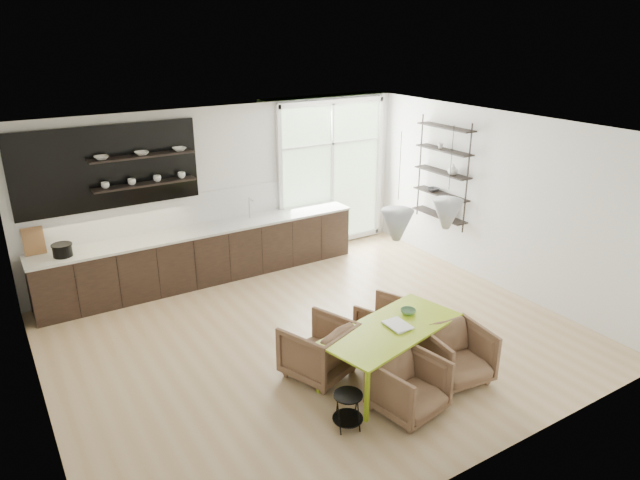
{
  "coord_description": "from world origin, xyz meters",
  "views": [
    {
      "loc": [
        -3.71,
        -6.05,
        4.15
      ],
      "look_at": [
        0.43,
        0.6,
        1.19
      ],
      "focal_mm": 32.0,
      "sensor_mm": 36.0,
      "label": 1
    }
  ],
  "objects_px": {
    "armchair_front_right": "(457,354)",
    "wire_stool": "(348,406)",
    "dining_table": "(392,331)",
    "armchair_back_left": "(318,349)",
    "armchair_back_right": "(385,322)",
    "armchair_front_left": "(409,386)"
  },
  "relations": [
    {
      "from": "armchair_front_right",
      "to": "dining_table",
      "type": "bearing_deg",
      "value": 150.42
    },
    {
      "from": "dining_table",
      "to": "armchair_front_right",
      "type": "height_order",
      "value": "armchair_front_right"
    },
    {
      "from": "dining_table",
      "to": "armchair_front_right",
      "type": "bearing_deg",
      "value": -49.35
    },
    {
      "from": "armchair_front_left",
      "to": "armchair_front_right",
      "type": "bearing_deg",
      "value": 1.34
    },
    {
      "from": "armchair_back_right",
      "to": "armchair_front_left",
      "type": "distance_m",
      "value": 1.55
    },
    {
      "from": "armchair_back_left",
      "to": "dining_table",
      "type": "bearing_deg",
      "value": 125.55
    },
    {
      "from": "dining_table",
      "to": "armchair_back_left",
      "type": "relative_size",
      "value": 2.55
    },
    {
      "from": "armchair_front_left",
      "to": "armchair_front_right",
      "type": "xyz_separation_m",
      "value": [
        0.92,
        0.19,
        0.01
      ]
    },
    {
      "from": "armchair_back_right",
      "to": "wire_stool",
      "type": "bearing_deg",
      "value": 17.36
    },
    {
      "from": "armchair_back_left",
      "to": "armchair_back_right",
      "type": "height_order",
      "value": "armchair_back_left"
    },
    {
      "from": "armchair_back_right",
      "to": "wire_stool",
      "type": "relative_size",
      "value": 1.57
    },
    {
      "from": "armchair_front_left",
      "to": "armchair_front_right",
      "type": "height_order",
      "value": "armchair_front_right"
    },
    {
      "from": "armchair_front_right",
      "to": "wire_stool",
      "type": "bearing_deg",
      "value": -171.07
    },
    {
      "from": "dining_table",
      "to": "armchair_back_right",
      "type": "relative_size",
      "value": 2.98
    },
    {
      "from": "armchair_back_left",
      "to": "armchair_back_right",
      "type": "relative_size",
      "value": 1.17
    },
    {
      "from": "dining_table",
      "to": "wire_stool",
      "type": "bearing_deg",
      "value": -164.92
    },
    {
      "from": "armchair_back_left",
      "to": "armchair_front_left",
      "type": "height_order",
      "value": "armchair_back_left"
    },
    {
      "from": "dining_table",
      "to": "armchair_front_left",
      "type": "relative_size",
      "value": 2.72
    },
    {
      "from": "dining_table",
      "to": "armchair_front_right",
      "type": "xyz_separation_m",
      "value": [
        0.65,
        -0.48,
        -0.29
      ]
    },
    {
      "from": "dining_table",
      "to": "armchair_back_left",
      "type": "distance_m",
      "value": 0.94
    },
    {
      "from": "dining_table",
      "to": "wire_stool",
      "type": "height_order",
      "value": "dining_table"
    },
    {
      "from": "armchair_front_right",
      "to": "wire_stool",
      "type": "relative_size",
      "value": 1.76
    }
  ]
}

